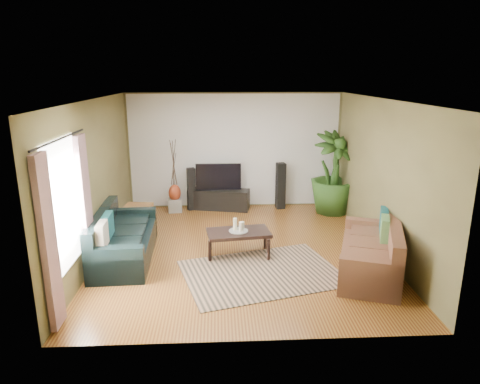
{
  "coord_description": "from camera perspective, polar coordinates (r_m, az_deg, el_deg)",
  "views": [
    {
      "loc": [
        -0.38,
        -7.23,
        3.12
      ],
      "look_at": [
        0.0,
        0.2,
        1.05
      ],
      "focal_mm": 32.0,
      "sensor_mm": 36.0,
      "label": 1
    }
  ],
  "objects": [
    {
      "name": "sofa_right",
      "position": [
        7.21,
        16.99,
        -7.11
      ],
      "size": [
        1.47,
        2.13,
        0.85
      ],
      "primitive_type": "cube",
      "rotation": [
        0.0,
        0.0,
        -1.91
      ],
      "color": "brown",
      "rests_on": "floor"
    },
    {
      "name": "wall_back",
      "position": [
        10.14,
        -0.75,
        5.5
      ],
      "size": [
        5.0,
        0.0,
        5.0
      ],
      "primitive_type": "plane",
      "rotation": [
        1.57,
        0.0,
        0.0
      ],
      "color": "olive",
      "rests_on": "ground"
    },
    {
      "name": "pedestal",
      "position": [
        10.09,
        -8.63,
        -1.73
      ],
      "size": [
        0.33,
        0.33,
        0.31
      ],
      "primitive_type": "cube",
      "rotation": [
        0.0,
        0.0,
        0.08
      ],
      "color": "gray",
      "rests_on": "floor"
    },
    {
      "name": "wall_front",
      "position": [
        4.83,
        1.82,
        -5.94
      ],
      "size": [
        5.0,
        0.0,
        5.0
      ],
      "primitive_type": "plane",
      "rotation": [
        -1.57,
        0.0,
        0.0
      ],
      "color": "olive",
      "rests_on": "ground"
    },
    {
      "name": "vase",
      "position": [
        10.01,
        -8.7,
        -0.12
      ],
      "size": [
        0.28,
        0.28,
        0.39
      ],
      "primitive_type": "ellipsoid",
      "color": "maroon",
      "rests_on": "pedestal"
    },
    {
      "name": "wall_right",
      "position": [
        7.98,
        18.32,
        1.94
      ],
      "size": [
        0.0,
        5.5,
        5.5
      ],
      "primitive_type": "plane",
      "rotation": [
        1.57,
        0.0,
        -1.57
      ],
      "color": "olive",
      "rests_on": "ground"
    },
    {
      "name": "wall_left",
      "position": [
        7.74,
        -18.75,
        1.49
      ],
      "size": [
        0.0,
        5.5,
        5.5
      ],
      "primitive_type": "plane",
      "rotation": [
        1.57,
        0.0,
        1.57
      ],
      "color": "olive",
      "rests_on": "ground"
    },
    {
      "name": "floor",
      "position": [
        7.88,
        0.08,
        -7.77
      ],
      "size": [
        5.5,
        5.5,
        0.0
      ],
      "primitive_type": "plane",
      "color": "#916025",
      "rests_on": "ground"
    },
    {
      "name": "coffee_table",
      "position": [
        7.62,
        -0.19,
        -6.81
      ],
      "size": [
        1.16,
        0.73,
        0.45
      ],
      "primitive_type": "cube",
      "rotation": [
        0.0,
        0.0,
        0.13
      ],
      "color": "black",
      "rests_on": "floor"
    },
    {
      "name": "candle_short",
      "position": [
        7.56,
        0.31,
        -4.48
      ],
      "size": [
        0.07,
        0.07,
        0.14
      ],
      "primitive_type": "cylinder",
      "color": "beige",
      "rests_on": "candle_tray"
    },
    {
      "name": "ceiling",
      "position": [
        7.25,
        0.08,
        12.23
      ],
      "size": [
        5.5,
        5.5,
        0.0
      ],
      "primitive_type": "plane",
      "rotation": [
        3.14,
        0.0,
        0.0
      ],
      "color": "white",
      "rests_on": "ground"
    },
    {
      "name": "curtain_rod",
      "position": [
        6.05,
        -22.87,
        6.55
      ],
      "size": [
        0.03,
        1.9,
        0.03
      ],
      "primitive_type": "cylinder",
      "rotation": [
        1.57,
        0.0,
        0.0
      ],
      "color": "black",
      "rests_on": "ground"
    },
    {
      "name": "candle_mid",
      "position": [
        7.46,
        0.13,
        -4.64
      ],
      "size": [
        0.07,
        0.07,
        0.17
      ],
      "primitive_type": "cylinder",
      "color": "#F4E8CE",
      "rests_on": "candle_tray"
    },
    {
      "name": "curtain_far",
      "position": [
        6.98,
        -19.87,
        -1.79
      ],
      "size": [
        0.08,
        0.35,
        2.2
      ],
      "primitive_type": "cube",
      "color": "gray",
      "rests_on": "ground"
    },
    {
      "name": "plant_pot",
      "position": [
        10.16,
        12.12,
        -1.91
      ],
      "size": [
        0.34,
        0.34,
        0.27
      ],
      "primitive_type": "cylinder",
      "color": "black",
      "rests_on": "floor"
    },
    {
      "name": "television",
      "position": [
        10.0,
        -2.89,
        2.06
      ],
      "size": [
        1.05,
        0.06,
        0.62
      ],
      "primitive_type": "cube",
      "color": "black",
      "rests_on": "tv_stand"
    },
    {
      "name": "potted_plant",
      "position": [
        9.95,
        12.38,
        2.49
      ],
      "size": [
        1.36,
        1.36,
        1.87
      ],
      "primitive_type": "imported",
      "rotation": [
        0.0,
        0.0,
        0.38
      ],
      "color": "#254A18",
      "rests_on": "floor"
    },
    {
      "name": "tv_stand",
      "position": [
        10.15,
        -2.85,
        -0.97
      ],
      "size": [
        1.49,
        0.72,
        0.48
      ],
      "primitive_type": "cube",
      "rotation": [
        0.0,
        0.0,
        -0.21
      ],
      "color": "black",
      "rests_on": "floor"
    },
    {
      "name": "speaker_right",
      "position": [
        10.17,
        5.43,
        0.83
      ],
      "size": [
        0.23,
        0.25,
        1.1
      ],
      "primitive_type": "cube",
      "rotation": [
        0.0,
        0.0,
        0.14
      ],
      "color": "black",
      "rests_on": "floor"
    },
    {
      "name": "speaker_left",
      "position": [
        10.1,
        -6.5,
        0.39
      ],
      "size": [
        0.22,
        0.23,
        1.0
      ],
      "primitive_type": "cube",
      "rotation": [
        0.0,
        0.0,
        0.22
      ],
      "color": "black",
      "rests_on": "floor"
    },
    {
      "name": "area_rug",
      "position": [
        7.05,
        2.93,
        -10.7
      ],
      "size": [
        2.83,
        2.34,
        0.01
      ],
      "primitive_type": "cube",
      "rotation": [
        0.0,
        0.0,
        0.27
      ],
      "color": "#A58161",
      "rests_on": "floor"
    },
    {
      "name": "window_pane",
      "position": [
        6.25,
        -22.44,
        -1.64
      ],
      "size": [
        0.0,
        1.8,
        1.8
      ],
      "primitive_type": "plane",
      "rotation": [
        1.57,
        0.0,
        1.57
      ],
      "color": "white",
      "rests_on": "ground"
    },
    {
      "name": "curtain_near",
      "position": [
        5.65,
        -24.15,
        -6.3
      ],
      "size": [
        0.08,
        0.35,
        2.2
      ],
      "primitive_type": "cube",
      "color": "gray",
      "rests_on": "ground"
    },
    {
      "name": "candle_tall",
      "position": [
        7.52,
        -0.67,
        -4.29
      ],
      "size": [
        0.07,
        0.07,
        0.22
      ],
      "primitive_type": "cylinder",
      "color": "#EEE9C9",
      "rests_on": "candle_tray"
    },
    {
      "name": "backwall_panel",
      "position": [
        10.13,
        -0.74,
        5.49
      ],
      "size": [
        4.9,
        0.0,
        4.9
      ],
      "primitive_type": "plane",
      "rotation": [
        1.57,
        0.0,
        0.0
      ],
      "color": "white",
      "rests_on": "ground"
    },
    {
      "name": "side_table",
      "position": [
        8.88,
        -13.42,
        -3.54
      ],
      "size": [
        0.59,
        0.59,
        0.56
      ],
      "primitive_type": "cube",
      "rotation": [
        0.0,
        0.0,
        -0.12
      ],
      "color": "brown",
      "rests_on": "floor"
    },
    {
      "name": "sofa_left",
      "position": [
        7.68,
        -15.15,
        -5.57
      ],
      "size": [
        0.99,
        2.13,
        0.85
      ],
      "primitive_type": "cube",
      "rotation": [
        0.0,
        0.0,
        1.61
      ],
      "color": "black",
      "rests_on": "floor"
    },
    {
      "name": "candle_tray",
      "position": [
        7.53,
        -0.2,
        -5.19
      ],
      "size": [
        0.34,
        0.34,
        0.01
      ],
      "primitive_type": "cylinder",
      "color": "gray",
      "rests_on": "coffee_table"
    }
  ]
}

